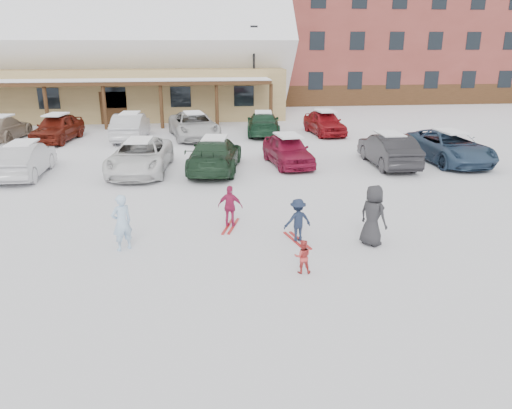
{
  "coord_description": "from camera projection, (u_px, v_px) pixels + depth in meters",
  "views": [
    {
      "loc": [
        -1.27,
        -12.49,
        5.45
      ],
      "look_at": [
        0.3,
        1.0,
        1.0
      ],
      "focal_mm": 35.0,
      "sensor_mm": 36.0,
      "label": 1
    }
  ],
  "objects": [
    {
      "name": "conifer_3",
      "position": [
        262.0,
        45.0,
        54.23
      ],
      "size": [
        3.96,
        3.96,
        9.18
      ],
      "color": "black",
      "rests_on": "ground"
    },
    {
      "name": "toddler_red",
      "position": [
        303.0,
        257.0,
        12.22
      ],
      "size": [
        0.45,
        0.37,
        0.86
      ],
      "primitive_type": "imported",
      "rotation": [
        0.0,
        0.0,
        3.03
      ],
      "color": "#C43937",
      "rests_on": "ground"
    },
    {
      "name": "skis_child_magenta",
      "position": [
        231.0,
        226.0,
        15.41
      ],
      "size": [
        0.59,
        1.4,
        0.03
      ],
      "primitive_type": "cube",
      "rotation": [
        0.0,
        0.0,
        2.85
      ],
      "color": "#A41817",
      "rests_on": "ground"
    },
    {
      "name": "alpine_hotel",
      "position": [
        355.0,
        7.0,
        48.37
      ],
      "size": [
        31.48,
        14.01,
        21.48
      ],
      "color": "maroon",
      "rests_on": "ground"
    },
    {
      "name": "parked_car_1",
      "position": [
        24.0,
        160.0,
        20.98
      ],
      "size": [
        1.58,
        4.39,
        1.44
      ],
      "primitive_type": "imported",
      "rotation": [
        0.0,
        0.0,
        3.15
      ],
      "color": "#B1B1B6",
      "rests_on": "ground"
    },
    {
      "name": "parked_car_5",
      "position": [
        388.0,
        150.0,
        22.77
      ],
      "size": [
        1.63,
        4.53,
        1.48
      ],
      "primitive_type": "imported",
      "rotation": [
        0.0,
        0.0,
        3.13
      ],
      "color": "black",
      "rests_on": "ground"
    },
    {
      "name": "conifer_4",
      "position": [
        496.0,
        32.0,
        58.74
      ],
      "size": [
        5.06,
        5.06,
        11.73
      ],
      "color": "black",
      "rests_on": "ground"
    },
    {
      "name": "parked_car_3",
      "position": [
        215.0,
        154.0,
        21.88
      ],
      "size": [
        2.85,
        5.33,
        1.47
      ],
      "primitive_type": "imported",
      "rotation": [
        0.0,
        0.0,
        2.98
      ],
      "color": "#1D3723",
      "rests_on": "ground"
    },
    {
      "name": "bystander_dark",
      "position": [
        373.0,
        215.0,
        13.8
      ],
      "size": [
        0.92,
        1.01,
        1.73
      ],
      "primitive_type": "imported",
      "rotation": [
        0.0,
        0.0,
        2.15
      ],
      "color": "#27272A",
      "rests_on": "ground"
    },
    {
      "name": "day_lodge",
      "position": [
        93.0,
        62.0,
        37.8
      ],
      "size": [
        29.12,
        12.5,
        10.38
      ],
      "color": "tan",
      "rests_on": "ground"
    },
    {
      "name": "parked_car_10",
      "position": [
        194.0,
        125.0,
        29.38
      ],
      "size": [
        3.33,
        5.71,
        1.49
      ],
      "primitive_type": "imported",
      "rotation": [
        0.0,
        0.0,
        0.17
      ],
      "color": "silver",
      "rests_on": "ground"
    },
    {
      "name": "parked_car_2",
      "position": [
        140.0,
        156.0,
        21.61
      ],
      "size": [
        2.74,
        5.31,
        1.43
      ],
      "primitive_type": "imported",
      "rotation": [
        0.0,
        0.0,
        -0.07
      ],
      "color": "white",
      "rests_on": "ground"
    },
    {
      "name": "adult_skier",
      "position": [
        122.0,
        223.0,
        13.48
      ],
      "size": [
        0.69,
        0.63,
        1.58
      ],
      "primitive_type": "imported",
      "rotation": [
        0.0,
        0.0,
        3.73
      ],
      "color": "#ACCFF0",
      "rests_on": "ground"
    },
    {
      "name": "parked_car_9",
      "position": [
        131.0,
        127.0,
        28.78
      ],
      "size": [
        1.81,
        4.77,
        1.55
      ],
      "primitive_type": "imported",
      "rotation": [
        0.0,
        0.0,
        3.11
      ],
      "color": "#BABBC0",
      "rests_on": "ground"
    },
    {
      "name": "lamp_post",
      "position": [
        254.0,
        68.0,
        35.56
      ],
      "size": [
        0.5,
        0.25,
        6.51
      ],
      "color": "black",
      "rests_on": "ground"
    },
    {
      "name": "ground",
      "position": [
        249.0,
        251.0,
        13.63
      ],
      "size": [
        160.0,
        160.0,
        0.0
      ],
      "primitive_type": "plane",
      "color": "white",
      "rests_on": "ground"
    },
    {
      "name": "child_magenta",
      "position": [
        230.0,
        206.0,
        15.21
      ],
      "size": [
        0.83,
        0.53,
        1.31
      ],
      "primitive_type": "imported",
      "rotation": [
        0.0,
        0.0,
        2.85
      ],
      "color": "#A8204F",
      "rests_on": "ground"
    },
    {
      "name": "skis_child_navy",
      "position": [
        297.0,
        240.0,
        14.31
      ],
      "size": [
        0.53,
        1.41,
        0.03
      ],
      "primitive_type": "cube",
      "rotation": [
        0.0,
        0.0,
        3.38
      ],
      "color": "#A41817",
      "rests_on": "ground"
    },
    {
      "name": "parked_car_4",
      "position": [
        288.0,
        150.0,
        22.91
      ],
      "size": [
        2.15,
        4.26,
        1.39
      ],
      "primitive_type": "imported",
      "rotation": [
        0.0,
        0.0,
        0.13
      ],
      "color": "maroon",
      "rests_on": "ground"
    },
    {
      "name": "parked_car_7",
      "position": [
        2.0,
        128.0,
        28.74
      ],
      "size": [
        2.35,
        4.92,
        1.38
      ],
      "primitive_type": "imported",
      "rotation": [
        0.0,
        0.0,
        3.05
      ],
      "color": "gray",
      "rests_on": "ground"
    },
    {
      "name": "parked_car_11",
      "position": [
        263.0,
        123.0,
        30.4
      ],
      "size": [
        2.45,
        4.95,
        1.38
      ],
      "primitive_type": "imported",
      "rotation": [
        0.0,
        0.0,
        3.03
      ],
      "color": "#163723",
      "rests_on": "ground"
    },
    {
      "name": "child_navy",
      "position": [
        298.0,
        220.0,
        14.12
      ],
      "size": [
        0.9,
        0.65,
        1.26
      ],
      "primitive_type": "imported",
      "rotation": [
        0.0,
        0.0,
        3.38
      ],
      "color": "#182138",
      "rests_on": "ground"
    },
    {
      "name": "parked_car_8",
      "position": [
        57.0,
        128.0,
        28.37
      ],
      "size": [
        2.49,
        4.74,
        1.54
      ],
      "primitive_type": "imported",
      "rotation": [
        0.0,
        0.0,
        -0.15
      ],
      "color": "#62190E",
      "rests_on": "ground"
    },
    {
      "name": "parked_car_6",
      "position": [
        449.0,
        147.0,
        23.47
      ],
      "size": [
        2.76,
        5.42,
        1.47
      ],
      "primitive_type": "imported",
      "rotation": [
        0.0,
        0.0,
        0.06
      ],
      "color": "navy",
      "rests_on": "ground"
    },
    {
      "name": "parked_car_12",
      "position": [
        325.0,
        123.0,
        30.53
      ],
      "size": [
        2.12,
        4.41,
        1.45
      ],
      "primitive_type": "imported",
      "rotation": [
        0.0,
        0.0,
        0.1
      ],
      "color": "maroon",
      "rests_on": "ground"
    }
  ]
}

